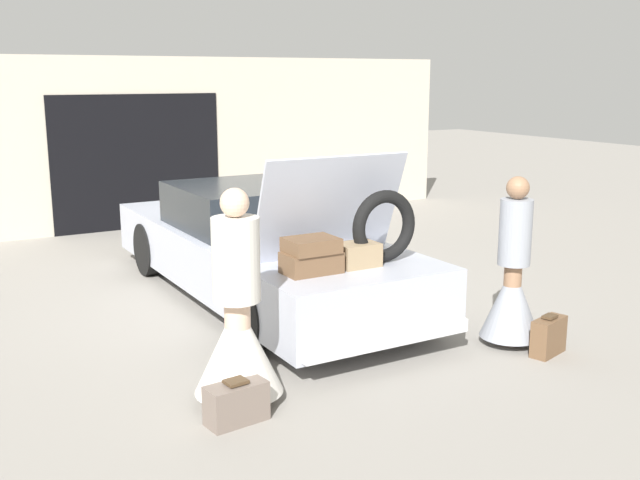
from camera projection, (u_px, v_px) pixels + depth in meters
name	position (u px, v px, depth m)	size (l,w,h in m)	color
ground_plane	(260.00, 296.00, 8.65)	(40.00, 40.00, 0.00)	gray
garage_wall_back	(136.00, 144.00, 12.27)	(12.00, 0.14, 2.80)	beige
car	(259.00, 247.00, 8.52)	(1.81, 5.16, 1.78)	#B2B7C6
person_left	(238.00, 328.00, 5.74)	(0.69, 0.69, 1.69)	beige
person_right	(512.00, 286.00, 6.98)	(0.57, 0.57, 1.60)	#997051
suitcase_beside_left_person	(236.00, 403.00, 5.47)	(0.47, 0.27, 0.33)	#75665B
suitcase_beside_right_person	(549.00, 336.00, 6.81)	(0.43, 0.27, 0.37)	brown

